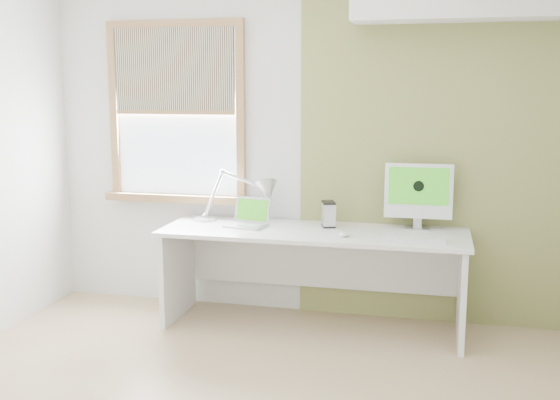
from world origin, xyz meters
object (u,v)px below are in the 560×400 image
(desk, at_px, (315,255))
(desk_lamp, at_px, (255,195))
(laptop, at_px, (249,219))
(external_drive, at_px, (328,214))
(imac, at_px, (418,192))

(desk, xyz_separation_m, desk_lamp, (-0.49, 0.15, 0.40))
(laptop, relative_size, external_drive, 1.80)
(desk, distance_m, desk_lamp, 0.65)
(desk, relative_size, imac, 4.53)
(desk, distance_m, imac, 0.88)
(laptop, height_order, external_drive, laptop)
(laptop, bearing_deg, desk, 0.75)
(external_drive, height_order, imac, imac)
(desk, xyz_separation_m, imac, (0.73, 0.17, 0.46))
(desk_lamp, bearing_deg, desk, -16.67)
(desk, relative_size, laptop, 6.56)
(desk, height_order, desk_lamp, desk_lamp)
(laptop, bearing_deg, desk_lamp, 86.47)
(desk, relative_size, desk_lamp, 3.05)
(desk_lamp, bearing_deg, imac, 1.32)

